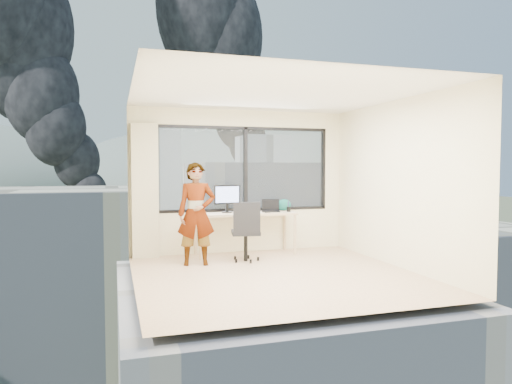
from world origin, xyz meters
name	(u,v)px	position (x,y,z in m)	size (l,w,h in m)	color
floor	(276,275)	(0.00, 0.00, 0.00)	(4.00, 4.00, 0.01)	#D4B48A
ceiling	(277,93)	(0.00, 0.00, 2.60)	(4.00, 4.00, 0.01)	white
wall_front	(342,192)	(0.00, -2.00, 1.30)	(4.00, 0.01, 2.60)	beige
wall_left	(132,187)	(-2.00, 0.00, 1.30)	(0.01, 4.00, 2.60)	beige
wall_right	(397,184)	(2.00, 0.00, 1.30)	(0.01, 4.00, 2.60)	beige
window_wall	(243,169)	(0.05, 2.00, 1.52)	(3.30, 0.16, 1.55)	black
curtain	(145,191)	(-1.72, 1.88, 1.15)	(0.45, 0.14, 2.30)	beige
desk	(245,233)	(0.00, 1.66, 0.38)	(1.80, 0.60, 0.75)	tan
chair	(246,231)	(-0.15, 1.08, 0.51)	(0.52, 0.52, 1.01)	black
person	(196,214)	(-0.98, 1.03, 0.82)	(0.60, 0.39, 1.63)	#2D2D33
monitor	(227,198)	(-0.30, 1.77, 1.00)	(0.50, 0.11, 0.50)	black
game_console	(244,209)	(0.06, 1.92, 0.78)	(0.28, 0.23, 0.07)	white
laptop	(271,206)	(0.49, 1.67, 0.85)	(0.32, 0.34, 0.21)	black
cellphone	(268,212)	(0.38, 1.52, 0.76)	(0.10, 0.04, 0.01)	black
pen_cup	(289,209)	(0.80, 1.59, 0.79)	(0.07, 0.07, 0.09)	black
handbag	(284,205)	(0.80, 1.83, 0.86)	(0.27, 0.14, 0.21)	#0D514E
exterior_ground	(123,227)	(0.00, 120.00, -14.00)	(400.00, 400.00, 0.04)	#515B3D
near_bldg_a	(16,288)	(-9.00, 30.00, -7.00)	(16.00, 12.00, 14.00)	beige
near_bldg_b	(262,242)	(12.00, 38.00, -6.00)	(14.00, 13.00, 16.00)	silver
near_bldg_c	(481,282)	(30.00, 28.00, -9.00)	(12.00, 10.00, 10.00)	beige
far_tower_b	(154,170)	(8.00, 120.00, 1.00)	(13.00, 13.00, 30.00)	silver
far_tower_c	(263,175)	(45.00, 140.00, -1.00)	(15.00, 15.00, 26.00)	silver
hill_b	(259,189)	(100.00, 320.00, -14.00)	(300.00, 220.00, 96.00)	slate
tree_b	(235,368)	(4.00, 18.00, -9.50)	(7.60, 7.60, 9.00)	#25541C
tree_c	(342,262)	(22.00, 40.00, -9.00)	(8.40, 8.40, 10.00)	#25541C
smoke_plume_a	(86,48)	(-10.00, 150.00, 39.00)	(40.00, 24.00, 90.00)	black
smoke_plume_b	(263,104)	(55.00, 170.00, 27.00)	(30.00, 18.00, 70.00)	black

